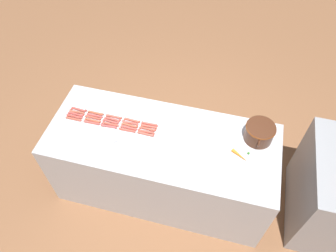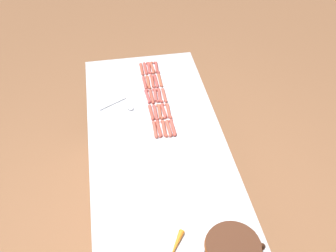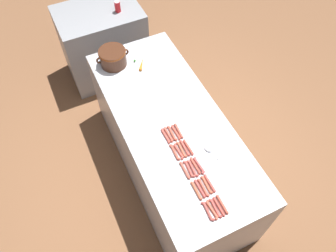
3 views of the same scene
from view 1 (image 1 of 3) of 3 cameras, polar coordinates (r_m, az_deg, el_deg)
ground_plane at (r=3.70m, az=-0.91°, el=-10.57°), size 20.00×20.00×0.00m
griddle_counter at (r=3.30m, az=-1.01°, el=-6.86°), size 0.89×2.16×0.92m
back_cabinet at (r=3.53m, az=27.71°, el=-10.38°), size 0.97×0.68×0.94m
hot_dog_0 at (r=3.24m, az=-15.66°, el=2.86°), size 0.03×0.16×0.02m
hot_dog_1 at (r=3.17m, az=-12.82°, el=2.29°), size 0.03×0.17×0.02m
hot_dog_2 at (r=3.11m, az=-9.65°, el=1.66°), size 0.02×0.17×0.02m
hot_dog_3 at (r=3.05m, az=-6.46°, el=1.02°), size 0.03×0.17×0.02m
hot_dog_4 at (r=3.01m, az=-3.31°, el=0.36°), size 0.03×0.17×0.02m
hot_dog_5 at (r=3.22m, az=-15.97°, el=2.43°), size 0.03×0.17×0.02m
hot_dog_6 at (r=3.15m, az=-12.99°, el=1.84°), size 0.02×0.17×0.02m
hot_dog_7 at (r=3.09m, az=-9.92°, el=1.19°), size 0.03×0.16×0.02m
hot_dog_8 at (r=3.03m, az=-6.77°, el=0.56°), size 0.03×0.17×0.02m
hot_dog_9 at (r=2.99m, az=-3.43°, el=-0.06°), size 0.03×0.17×0.02m
hot_dog_10 at (r=3.21m, az=-16.17°, el=2.07°), size 0.03×0.17×0.02m
hot_dog_11 at (r=3.14m, az=-13.24°, el=1.49°), size 0.03×0.17×0.02m
hot_dog_12 at (r=3.07m, az=-10.21°, el=0.81°), size 0.03×0.16×0.02m
hot_dog_13 at (r=3.02m, az=-6.88°, el=0.13°), size 0.03×0.17×0.02m
hot_dog_14 at (r=2.97m, az=-3.65°, el=-0.51°), size 0.03×0.17×0.02m
hot_dog_15 at (r=3.19m, az=-16.39°, el=1.67°), size 0.02×0.17×0.02m
hot_dog_16 at (r=3.12m, az=-13.33°, el=0.99°), size 0.03×0.17×0.02m
hot_dog_17 at (r=3.05m, az=-10.23°, el=0.34°), size 0.02×0.17×0.02m
hot_dog_18 at (r=3.00m, az=-7.01°, el=-0.32°), size 0.03×0.17×0.02m
hot_dog_19 at (r=2.96m, az=-3.91°, el=-1.01°), size 0.03×0.17×0.02m
hot_dog_20 at (r=3.18m, az=-16.54°, el=1.26°), size 0.02×0.17×0.02m
hot_dog_21 at (r=3.10m, az=-13.53°, el=0.55°), size 0.03×0.17×0.02m
hot_dog_22 at (r=3.04m, az=-10.58°, el=-0.01°), size 0.03×0.17×0.02m
hot_dog_23 at (r=2.98m, az=-7.32°, el=-0.73°), size 0.03×0.17×0.02m
hot_dog_24 at (r=2.94m, az=-4.02°, el=-1.43°), size 0.03×0.17×0.02m
bean_pot at (r=2.96m, az=16.07°, el=-0.98°), size 0.33×0.27×0.17m
serving_spoon at (r=2.92m, az=-10.40°, el=-3.05°), size 0.25×0.16×0.02m
carrot at (r=2.86m, az=12.82°, el=-5.15°), size 0.12×0.16×0.03m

